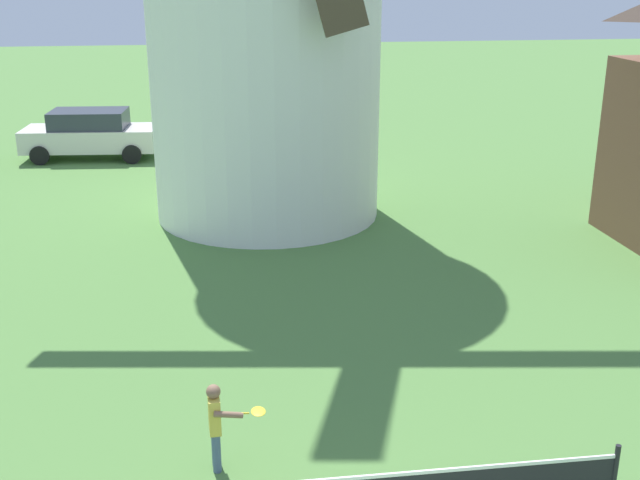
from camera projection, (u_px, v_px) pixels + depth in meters
The scene contains 3 objects.
player_far at pixel (217, 422), 9.58m from camera, with size 0.71×0.44×1.17m.
parked_car_cream at pixel (90, 133), 25.33m from camera, with size 4.33×2.14×1.56m.
parked_car_blue at pixel (251, 132), 25.63m from camera, with size 3.93×2.12×1.56m.
Camera 1 is at (-1.20, -5.15, 5.92)m, focal length 44.12 mm.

